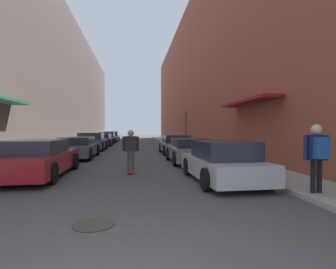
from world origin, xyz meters
TOP-DOWN VIEW (x-y plane):
  - ground at (0.00, 21.30)m, footprint 117.13×117.13m
  - curb_strip_left at (-4.96, 26.62)m, footprint 1.80×53.24m
  - curb_strip_right at (4.96, 26.62)m, footprint 1.80×53.24m
  - building_row_left at (-7.85, 26.62)m, footprint 4.90×53.24m
  - building_row_right at (7.85, 26.62)m, footprint 4.90×53.24m
  - parked_car_left_0 at (-3.09, 7.19)m, footprint 2.05×4.81m
  - parked_car_left_1 at (-2.94, 13.17)m, footprint 1.93×4.74m
  - parked_car_left_2 at (-3.08, 18.77)m, footprint 2.08×4.33m
  - parked_car_left_3 at (-3.04, 24.75)m, footprint 2.04×4.68m
  - parked_car_left_4 at (-3.06, 30.12)m, footprint 2.09×4.22m
  - parked_car_left_5 at (-3.00, 35.72)m, footprint 2.08×4.80m
  - parked_car_right_0 at (2.94, 5.54)m, footprint 1.88×3.98m
  - parked_car_right_1 at (2.89, 10.26)m, footprint 1.94×3.93m
  - parked_car_right_2 at (2.99, 15.14)m, footprint 1.97×4.08m
  - skateboarder at (0.10, 7.54)m, footprint 0.61×0.78m
  - manhole_cover at (-0.45, 2.25)m, footprint 0.70×0.70m
  - traffic_light at (5.24, 22.91)m, footprint 0.16×0.22m
  - pedestrian at (4.48, 3.37)m, footprint 0.64×0.35m

SIDE VIEW (x-z plane):
  - ground at x=0.00m, z-range 0.00..0.00m
  - manhole_cover at x=-0.45m, z-range 0.00..0.02m
  - curb_strip_left at x=-4.96m, z-range 0.00..0.12m
  - curb_strip_right at x=4.96m, z-range 0.00..0.12m
  - parked_car_right_1 at x=2.89m, z-range -0.01..1.18m
  - parked_car_left_1 at x=-2.94m, z-range -0.01..1.20m
  - parked_car_right_0 at x=2.94m, z-range -0.03..1.23m
  - parked_car_right_2 at x=2.99m, z-range -0.02..1.23m
  - parked_car_left_3 at x=-3.04m, z-range -0.01..1.22m
  - parked_car_left_0 at x=-3.09m, z-range -0.01..1.26m
  - parked_car_left_4 at x=-3.06m, z-range -0.02..1.33m
  - parked_car_left_5 at x=-3.00m, z-range -0.03..1.37m
  - parked_car_left_2 at x=-3.08m, z-range -0.02..1.37m
  - skateboarder at x=0.10m, z-range 0.18..1.79m
  - pedestrian at x=4.48m, z-range 0.32..1.93m
  - traffic_light at x=5.24m, z-range 0.52..3.73m
  - building_row_left at x=-7.85m, z-range 0.00..13.14m
  - building_row_right at x=7.85m, z-range 0.00..14.95m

